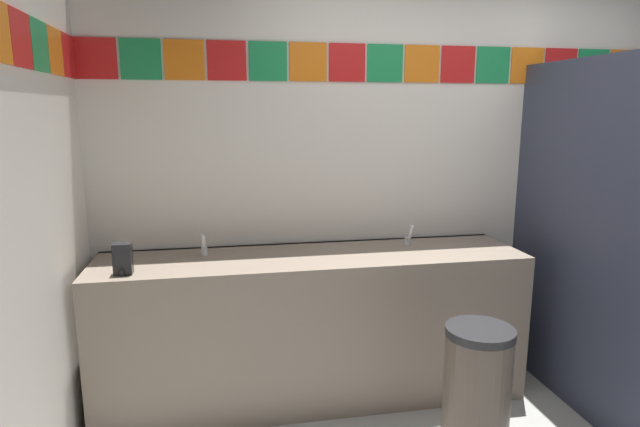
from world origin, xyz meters
The scene contains 7 objects.
wall_back centered at (0.00, 1.52, 1.27)m, with size 4.50×0.09×2.53m.
vanity_counter centered at (-0.97, 1.18, 0.44)m, with size 2.45×0.59×0.87m.
faucet_left centered at (-1.59, 1.27, 0.92)m, with size 0.04×0.10×0.14m.
faucet_right centered at (-0.36, 1.27, 0.92)m, with size 0.04×0.10×0.14m.
soap_dispenser centered at (-1.98, 1.01, 0.95)m, with size 0.09×0.09×0.16m.
toilet centered at (1.02, 1.12, 0.30)m, with size 0.39×0.49×0.74m.
trash_bin centered at (-0.32, 0.41, 0.35)m, with size 0.32×0.32×0.70m.
Camera 1 is at (-1.47, -1.69, 1.69)m, focal length 29.44 mm.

